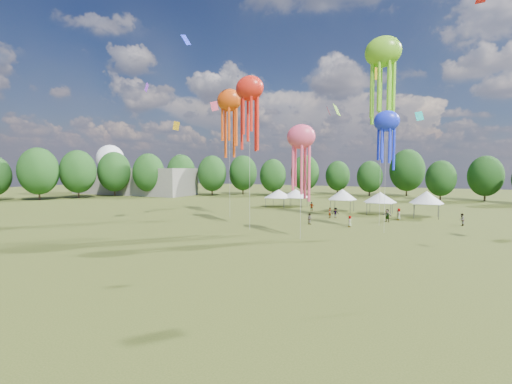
% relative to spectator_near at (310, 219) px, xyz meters
% --- Properties ---
extents(ground, '(300.00, 300.00, 0.00)m').
position_rel_spectator_near_xyz_m(ground, '(5.01, -37.32, -0.78)').
color(ground, '#384416').
rests_on(ground, ground).
extents(spectator_near, '(0.96, 0.91, 1.56)m').
position_rel_spectator_near_xyz_m(spectator_near, '(0.00, 0.00, 0.00)').
color(spectator_near, gray).
rests_on(spectator_near, ground).
extents(spectators_far, '(24.59, 15.67, 1.92)m').
position_rel_spectator_near_xyz_m(spectators_far, '(7.52, 8.23, 0.10)').
color(spectators_far, gray).
rests_on(spectators_far, ground).
extents(festival_tents, '(32.94, 11.63, 4.34)m').
position_rel_spectator_near_xyz_m(festival_tents, '(0.35, 17.60, 2.24)').
color(festival_tents, '#47474C').
rests_on(festival_tents, ground).
extents(show_kites, '(27.74, 16.86, 25.78)m').
position_rel_spectator_near_xyz_m(show_kites, '(0.21, -1.01, 16.37)').
color(show_kites, red).
rests_on(show_kites, ground).
extents(small_kites, '(76.76, 55.94, 45.26)m').
position_rel_spectator_near_xyz_m(small_kites, '(7.25, 5.28, 28.39)').
color(small_kites, red).
rests_on(small_kites, ground).
extents(treeline, '(201.57, 95.24, 13.43)m').
position_rel_spectator_near_xyz_m(treeline, '(1.14, 25.20, 5.76)').
color(treeline, '#38281C').
rests_on(treeline, ground).
extents(hangar, '(40.00, 12.00, 8.00)m').
position_rel_spectator_near_xyz_m(hangar, '(-66.99, 34.68, 3.22)').
color(hangar, gray).
rests_on(hangar, ground).
extents(radome, '(9.00, 9.00, 16.00)m').
position_rel_spectator_near_xyz_m(radome, '(-82.99, 40.68, 9.21)').
color(radome, white).
rests_on(radome, ground).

